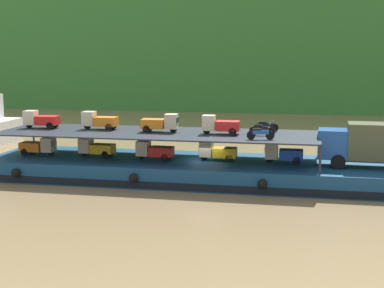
% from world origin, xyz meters
% --- Properties ---
extents(ground_plane, '(400.00, 400.00, 0.00)m').
position_xyz_m(ground_plane, '(0.00, 0.00, 0.00)').
color(ground_plane, olive).
extents(cargo_barge, '(33.15, 8.42, 1.50)m').
position_xyz_m(cargo_barge, '(0.00, -0.02, 0.75)').
color(cargo_barge, navy).
rests_on(cargo_barge, ground).
extents(covered_lorry, '(7.90, 2.47, 3.10)m').
position_xyz_m(covered_lorry, '(11.59, -0.33, 3.19)').
color(covered_lorry, '#1E4C99').
rests_on(covered_lorry, cargo_barge).
extents(cargo_rack, '(23.95, 7.10, 2.00)m').
position_xyz_m(cargo_rack, '(-3.80, 0.00, 3.44)').
color(cargo_rack, '#232833').
rests_on(cargo_rack, cargo_barge).
extents(mini_truck_lower_stern, '(2.75, 1.22, 1.38)m').
position_xyz_m(mini_truck_lower_stern, '(-13.36, -0.29, 2.19)').
color(mini_truck_lower_stern, orange).
rests_on(mini_truck_lower_stern, cargo_barge).
extents(mini_truck_lower_aft, '(2.78, 1.28, 1.38)m').
position_xyz_m(mini_truck_lower_aft, '(-8.67, -0.10, 2.19)').
color(mini_truck_lower_aft, gold).
rests_on(mini_truck_lower_aft, cargo_barge).
extents(mini_truck_lower_mid, '(2.77, 1.25, 1.38)m').
position_xyz_m(mini_truck_lower_mid, '(-3.96, -0.42, 2.19)').
color(mini_truck_lower_mid, red).
rests_on(mini_truck_lower_mid, cargo_barge).
extents(mini_truck_lower_fore, '(2.75, 1.22, 1.38)m').
position_xyz_m(mini_truck_lower_fore, '(0.73, 0.16, 2.19)').
color(mini_truck_lower_fore, gold).
rests_on(mini_truck_lower_fore, cargo_barge).
extents(mini_truck_lower_bow, '(2.76, 1.23, 1.38)m').
position_xyz_m(mini_truck_lower_bow, '(5.55, 0.25, 2.19)').
color(mini_truck_lower_bow, '#1E47B7').
rests_on(mini_truck_lower_bow, cargo_barge).
extents(mini_truck_upper_stern, '(2.78, 1.26, 1.38)m').
position_xyz_m(mini_truck_upper_stern, '(-13.50, 0.53, 4.19)').
color(mini_truck_upper_stern, red).
rests_on(mini_truck_upper_stern, cargo_rack).
extents(mini_truck_upper_mid, '(2.74, 1.20, 1.38)m').
position_xyz_m(mini_truck_upper_mid, '(-8.70, 0.78, 4.19)').
color(mini_truck_upper_mid, orange).
rests_on(mini_truck_upper_mid, cargo_rack).
extents(mini_truck_upper_fore, '(2.79, 1.29, 1.38)m').
position_xyz_m(mini_truck_upper_fore, '(-3.62, 0.19, 4.19)').
color(mini_truck_upper_fore, orange).
rests_on(mini_truck_upper_fore, cargo_rack).
extents(mini_truck_upper_bow, '(2.77, 1.26, 1.38)m').
position_xyz_m(mini_truck_upper_bow, '(0.95, -0.03, 4.19)').
color(mini_truck_upper_bow, red).
rests_on(mini_truck_upper_bow, cargo_rack).
extents(motorcycle_upper_port, '(1.90, 0.55, 0.87)m').
position_xyz_m(motorcycle_upper_port, '(4.06, -2.13, 3.93)').
color(motorcycle_upper_port, black).
rests_on(motorcycle_upper_port, cargo_rack).
extents(motorcycle_upper_centre, '(1.90, 0.55, 0.87)m').
position_xyz_m(motorcycle_upper_centre, '(4.00, 0.00, 3.93)').
color(motorcycle_upper_centre, black).
rests_on(motorcycle_upper_centre, cargo_rack).
extents(motorcycle_upper_stbd, '(1.90, 0.55, 0.87)m').
position_xyz_m(motorcycle_upper_stbd, '(4.10, 2.13, 3.93)').
color(motorcycle_upper_stbd, black).
rests_on(motorcycle_upper_stbd, cargo_rack).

